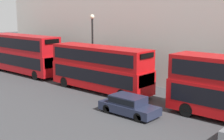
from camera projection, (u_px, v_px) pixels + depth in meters
name	position (u px, v px, depth m)	size (l,w,h in m)	color
bus_second_in_queue	(100.00, 67.00, 28.08)	(2.59, 10.37, 4.10)	#B20C0F
bus_third_in_queue	(23.00, 53.00, 36.01)	(2.59, 10.91, 4.50)	#A80F14
car_hatchback	(129.00, 105.00, 21.93)	(1.80, 4.34, 1.36)	#1E2338
street_lamp	(92.00, 42.00, 30.93)	(0.44, 0.44, 6.89)	black
pedestrian	(39.00, 64.00, 39.07)	(0.36, 0.36, 1.57)	#26262D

